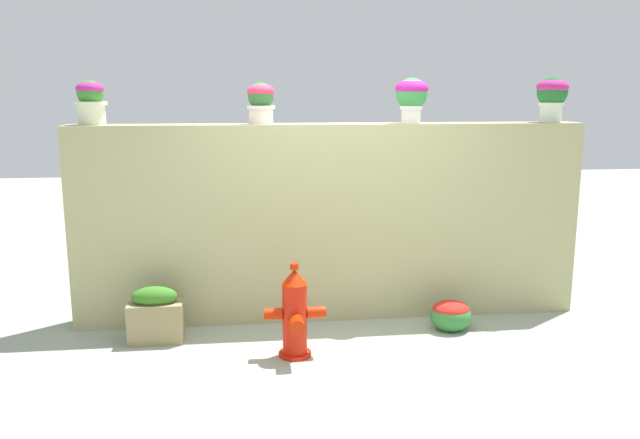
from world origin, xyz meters
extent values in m
plane|color=#969F8B|center=(0.00, 0.00, 0.00)|extent=(24.00, 24.00, 0.00)
cube|color=tan|center=(0.00, 1.00, 0.94)|extent=(4.82, 0.35, 1.87)
cylinder|color=beige|center=(-2.16, 1.04, 1.98)|extent=(0.24, 0.24, 0.21)
cylinder|color=beige|center=(-2.16, 1.04, 2.06)|extent=(0.28, 0.28, 0.03)
sphere|color=#38842D|center=(-2.16, 1.04, 2.15)|extent=(0.23, 0.23, 0.23)
ellipsoid|color=#B72888|center=(-2.16, 1.04, 2.19)|extent=(0.24, 0.24, 0.13)
cylinder|color=beige|center=(-0.65, 1.03, 1.96)|extent=(0.22, 0.22, 0.17)
cylinder|color=beige|center=(-0.65, 1.03, 2.03)|extent=(0.26, 0.26, 0.03)
sphere|color=#2D622D|center=(-0.65, 1.03, 2.13)|extent=(0.24, 0.24, 0.24)
ellipsoid|color=#EA2B4C|center=(-0.65, 1.03, 2.17)|extent=(0.25, 0.25, 0.13)
cylinder|color=silver|center=(0.76, 1.00, 1.95)|extent=(0.18, 0.18, 0.16)
cylinder|color=silver|center=(0.76, 1.00, 2.02)|extent=(0.21, 0.21, 0.03)
sphere|color=#32843C|center=(0.76, 1.00, 2.14)|extent=(0.30, 0.30, 0.30)
ellipsoid|color=#AF1A83|center=(0.76, 1.00, 2.20)|extent=(0.31, 0.31, 0.16)
cylinder|color=silver|center=(2.17, 1.04, 1.97)|extent=(0.20, 0.20, 0.19)
cylinder|color=silver|center=(2.17, 1.04, 2.05)|extent=(0.24, 0.24, 0.03)
sphere|color=#21652B|center=(2.17, 1.04, 2.16)|extent=(0.29, 0.29, 0.29)
ellipsoid|color=#B72779|center=(2.17, 1.04, 2.21)|extent=(0.30, 0.30, 0.16)
cylinder|color=red|center=(-0.43, 0.05, 0.01)|extent=(0.27, 0.27, 0.03)
cylinder|color=red|center=(-0.43, 0.05, 0.31)|extent=(0.20, 0.20, 0.62)
cone|color=red|center=(-0.43, 0.05, 0.68)|extent=(0.21, 0.21, 0.12)
cylinder|color=red|center=(-0.43, 0.05, 0.77)|extent=(0.07, 0.07, 0.05)
cylinder|color=red|center=(-0.61, 0.05, 0.37)|extent=(0.15, 0.10, 0.10)
cylinder|color=red|center=(-0.25, 0.05, 0.37)|extent=(0.15, 0.10, 0.10)
cylinder|color=red|center=(-0.43, -0.14, 0.34)|extent=(0.12, 0.17, 0.12)
ellipsoid|color=#337A36|center=(1.05, 0.47, 0.13)|extent=(0.38, 0.34, 0.29)
ellipsoid|color=red|center=(1.05, 0.47, 0.19)|extent=(0.34, 0.30, 0.16)
cube|color=#907E55|center=(-1.62, 0.50, 0.18)|extent=(0.47, 0.25, 0.36)
ellipsoid|color=#367421|center=(-1.62, 0.50, 0.42)|extent=(0.40, 0.21, 0.18)
camera|label=1|loc=(-0.81, -4.97, 2.17)|focal=35.94mm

